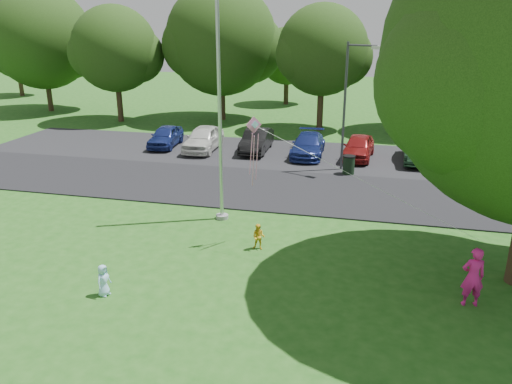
% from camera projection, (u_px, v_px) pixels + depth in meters
% --- Properties ---
extents(ground, '(120.00, 120.00, 0.00)m').
position_uv_depth(ground, '(286.00, 290.00, 14.83)').
color(ground, '#1F5416').
rests_on(ground, ground).
extents(park_road, '(60.00, 6.00, 0.06)m').
position_uv_depth(park_road, '(320.00, 193.00, 23.09)').
color(park_road, black).
rests_on(park_road, ground).
extents(parking_strip, '(42.00, 7.00, 0.06)m').
position_uv_depth(parking_strip, '(332.00, 157.00, 29.07)').
color(parking_strip, black).
rests_on(parking_strip, ground).
extents(flagpole, '(0.50, 0.50, 10.00)m').
position_uv_depth(flagpole, '(220.00, 116.00, 18.82)').
color(flagpole, '#B7BABF').
rests_on(flagpole, ground).
extents(street_lamp, '(1.76, 0.87, 6.60)m').
position_uv_depth(street_lamp, '(350.00, 96.00, 25.19)').
color(street_lamp, '#3F3F44').
rests_on(street_lamp, ground).
extents(trash_can, '(0.64, 0.64, 1.02)m').
position_uv_depth(trash_can, '(349.00, 165.00, 25.67)').
color(trash_can, black).
rests_on(trash_can, ground).
extents(tree_row, '(64.35, 11.94, 10.88)m').
position_uv_depth(tree_row, '(370.00, 48.00, 34.89)').
color(tree_row, '#332316').
rests_on(tree_row, ground).
extents(horizon_trees, '(77.46, 7.20, 7.02)m').
position_uv_depth(horizon_trees, '(400.00, 59.00, 43.69)').
color(horizon_trees, '#332316').
rests_on(horizon_trees, ground).
extents(parked_cars, '(22.52, 5.01, 1.46)m').
position_uv_depth(parked_cars, '(341.00, 146.00, 28.69)').
color(parked_cars, navy).
rests_on(parked_cars, ground).
extents(woman, '(0.71, 0.53, 1.77)m').
position_uv_depth(woman, '(473.00, 277.00, 13.79)').
color(woman, '#E81E88').
rests_on(woman, ground).
extents(child_yellow, '(0.47, 0.38, 0.94)m').
position_uv_depth(child_yellow, '(259.00, 237.00, 17.33)').
color(child_yellow, gold).
rests_on(child_yellow, ground).
extents(child_blue, '(0.41, 0.53, 0.97)m').
position_uv_depth(child_blue, '(103.00, 280.00, 14.42)').
color(child_blue, '#A0D4F6').
rests_on(child_blue, ground).
extents(kite, '(7.12, 2.94, 2.58)m').
position_uv_depth(kite, '(259.00, 140.00, 16.66)').
color(kite, pink).
rests_on(kite, ground).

